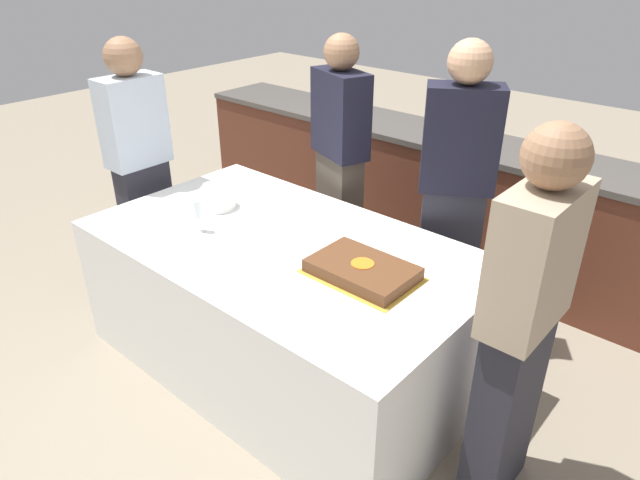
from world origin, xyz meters
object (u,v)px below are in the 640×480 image
Objects in this scene: person_seated_left at (140,166)px; person_standing_back at (340,167)px; person_cutting_cake at (454,196)px; person_seated_right at (521,327)px; wine_glass at (198,211)px; plate_stack at (218,201)px; cake at (362,270)px.

person_seated_left is 1.25m from person_standing_back.
person_seated_left is 0.99× the size of person_standing_back.
person_cutting_cake is 1.05× the size of person_seated_right.
person_cutting_cake reaches higher than wine_glass.
person_cutting_cake is (1.08, 0.76, 0.09)m from plate_stack.
plate_stack is 1.32m from person_cutting_cake.
cake is at bearing 58.35° from person_cutting_cake.
person_seated_right is at bearing -90.00° from person_seated_left.
person_seated_left is 2.50m from person_seated_right.
person_standing_back is at bearing -49.42° from person_seated_left.
wine_glass is 0.11× the size of person_standing_back.
plate_stack is 0.31m from wine_glass.
wine_glass is at bearing -58.43° from plate_stack.
person_seated_left is (-0.84, 0.20, -0.02)m from wine_glass.
cake is 0.31× the size of person_seated_left.
plate_stack is (-1.08, 0.05, 0.01)m from cake.
person_standing_back reaches higher than cake.
person_standing_back reaches higher than plate_stack.
plate_stack is at bearing -85.15° from person_seated_left.
cake is at bearing 12.67° from wine_glass.
cake is 0.75m from person_seated_right.
person_seated_right reaches higher than plate_stack.
wine_glass reaches higher than cake.
person_seated_right is (2.50, 0.00, -0.01)m from person_seated_left.
person_standing_back is (-0.80, 0.81, 0.07)m from cake.
person_cutting_cake reaches higher than person_seated_left.
person_seated_right is at bearing 100.93° from person_cutting_cake.
plate_stack is 1.83m from person_seated_right.
plate_stack is 0.12× the size of person_standing_back.
person_seated_right is (0.75, -0.01, 0.05)m from cake.
person_seated_left is at bearing -90.00° from person_seated_right.
cake is 1.76m from person_seated_left.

